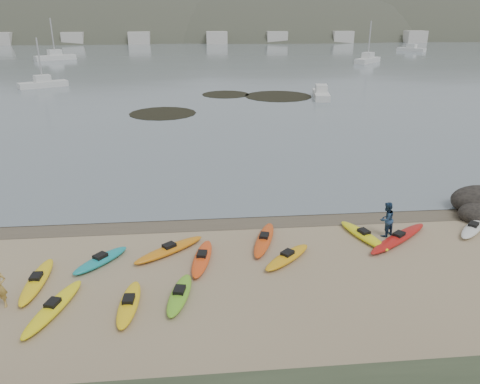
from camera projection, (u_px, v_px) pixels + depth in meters
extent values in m
plane|color=tan|center=(240.00, 218.00, 24.83)|extent=(600.00, 600.00, 0.00)
plane|color=brown|center=(241.00, 221.00, 24.55)|extent=(60.00, 60.00, 0.00)
plane|color=slate|center=(196.00, 29.00, 303.39)|extent=(1200.00, 1200.00, 0.00)
ellipsoid|color=yellow|center=(53.00, 308.00, 17.05)|extent=(1.78, 3.81, 0.34)
ellipsoid|color=teal|center=(101.00, 260.00, 20.30)|extent=(2.39, 2.71, 0.34)
ellipsoid|color=silver|center=(473.00, 228.00, 23.30)|extent=(2.65, 2.60, 0.34)
ellipsoid|color=yellow|center=(129.00, 304.00, 17.27)|extent=(0.88, 3.10, 0.34)
ellipsoid|color=red|center=(398.00, 238.00, 22.29)|extent=(4.15, 3.38, 0.34)
ellipsoid|color=#E24C13|center=(264.00, 240.00, 22.14)|extent=(1.81, 3.74, 0.34)
ellipsoid|color=orange|center=(169.00, 250.00, 21.21)|extent=(3.37, 2.89, 0.34)
ellipsoid|color=#71C527|center=(180.00, 295.00, 17.83)|extent=(1.28, 3.02, 0.34)
ellipsoid|color=#F5F114|center=(363.00, 235.00, 22.57)|extent=(1.80, 3.51, 0.34)
ellipsoid|color=#EEA614|center=(287.00, 257.00, 20.55)|extent=(2.69, 2.63, 0.34)
ellipsoid|color=#F64B15|center=(202.00, 258.00, 20.46)|extent=(1.31, 3.43, 0.34)
ellipsoid|color=yellow|center=(37.00, 281.00, 18.74)|extent=(0.80, 3.60, 0.34)
imported|color=navy|center=(386.00, 219.00, 22.61)|extent=(1.07, 1.00, 1.75)
ellipsoid|color=black|center=(479.00, 205.00, 25.87)|extent=(3.21, 2.50, 1.60)
ellipsoid|color=black|center=(475.00, 217.00, 24.61)|extent=(1.78, 1.60, 1.07)
cylinder|color=black|center=(163.00, 114.00, 50.25)|extent=(7.17, 7.17, 0.04)
cylinder|color=black|center=(278.00, 96.00, 60.50)|extent=(8.68, 8.68, 0.04)
cylinder|color=black|center=(226.00, 95.00, 61.78)|extent=(6.23, 6.23, 0.04)
cube|color=silver|center=(43.00, 84.00, 67.46)|extent=(6.72, 5.09, 0.94)
cube|color=silver|center=(321.00, 95.00, 59.15)|extent=(2.86, 6.59, 0.89)
cube|color=silver|center=(368.00, 60.00, 99.92)|extent=(7.38, 7.62, 1.16)
cube|color=silver|center=(55.00, 57.00, 105.54)|extent=(8.75, 6.71, 1.23)
cube|color=silver|center=(411.00, 49.00, 129.05)|extent=(6.56, 7.29, 1.08)
ellipsoid|color=#384235|center=(98.00, 80.00, 208.36)|extent=(220.00, 120.00, 80.00)
ellipsoid|color=#384235|center=(277.00, 73.00, 209.90)|extent=(200.00, 110.00, 68.00)
ellipsoid|color=#384235|center=(446.00, 72.00, 227.42)|extent=(230.00, 130.00, 76.00)
cube|color=beige|center=(72.00, 38.00, 155.00)|extent=(7.00, 5.00, 4.00)
cube|color=beige|center=(146.00, 38.00, 157.14)|extent=(7.00, 5.00, 4.00)
cube|color=beige|center=(217.00, 38.00, 159.29)|extent=(7.00, 5.00, 4.00)
cube|color=beige|center=(286.00, 37.00, 161.43)|extent=(7.00, 5.00, 4.00)
cube|color=beige|center=(354.00, 37.00, 163.58)|extent=(7.00, 5.00, 4.00)
cube|color=beige|center=(420.00, 37.00, 165.72)|extent=(7.00, 5.00, 4.00)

